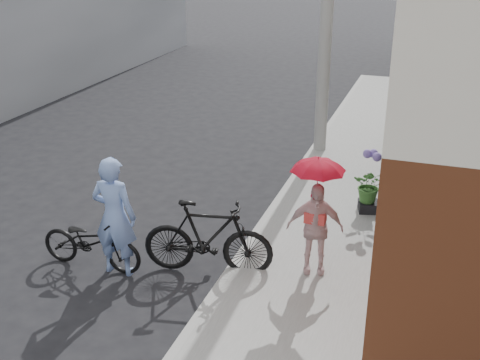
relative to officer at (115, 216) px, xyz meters
The scene contains 10 objects.
ground 1.17m from the officer, ahead, with size 80.00×80.00×0.00m, color black.
sidewalk 3.62m from the officer, 37.02° to the left, with size 2.20×24.00×0.12m, color gray.
curb 2.82m from the officer, 52.14° to the left, with size 0.12×24.00×0.12m, color #9E9E99.
officer is the anchor object (origin of this frame).
bike_left 0.66m from the officer, behind, with size 0.58×1.67×0.88m, color black.
bike_right 1.41m from the officer, 17.91° to the left, with size 0.55×1.96×1.18m, color black.
kimono_woman 2.94m from the officer, 15.89° to the left, with size 0.82×0.34×1.40m, color beige.
parasol 3.08m from the officer, 15.89° to the left, with size 0.75×0.75×0.66m, color red.
planter 4.63m from the officer, 43.26° to the left, with size 0.34×0.34×0.18m, color black.
potted_plant 4.58m from the officer, 43.26° to the left, with size 0.57×0.50×0.64m, color #336327.
Camera 1 is at (3.62, -7.02, 4.85)m, focal length 45.00 mm.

